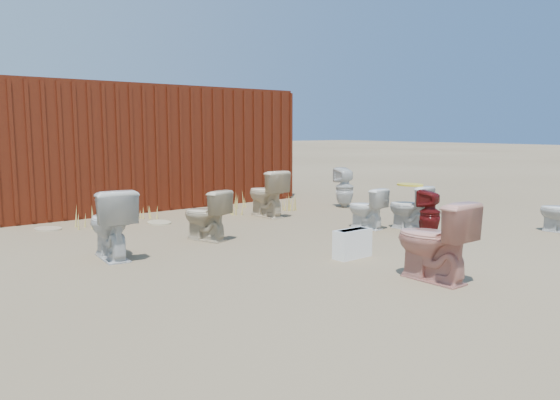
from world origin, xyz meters
TOP-DOWN VIEW (x-y plane):
  - ground at (0.00, 0.00)m, footprint 100.00×100.00m
  - shipping_container at (0.00, 5.20)m, footprint 6.00×2.40m
  - toilet_front_a at (-2.40, 0.88)m, footprint 0.56×0.88m
  - toilet_front_pink at (-0.16, -2.14)m, footprint 0.48×0.83m
  - toilet_front_c at (1.52, 0.33)m, footprint 0.40×0.66m
  - toilet_front_maroon at (1.84, -0.63)m, footprint 0.35×0.36m
  - toilet_back_beige_left at (-0.93, 1.11)m, footprint 0.60×0.79m
  - toilet_back_beige_right at (1.00, 2.25)m, footprint 0.48×0.83m
  - toilet_back_yellowlid at (2.01, -0.12)m, footprint 0.47×0.72m
  - toilet_back_e at (2.93, 2.22)m, footprint 0.43×0.44m
  - yellow_lid at (2.01, -0.12)m, footprint 0.35×0.44m
  - loose_tank at (-0.08, -0.92)m, footprint 0.51×0.21m
  - loose_lid_near at (-0.83, 2.80)m, footprint 0.43×0.53m
  - loose_lid_far at (-2.45, 3.35)m, footprint 0.52×0.57m
  - weed_clump_a at (-1.94, 3.11)m, footprint 0.36×0.36m
  - weed_clump_b at (0.63, 2.80)m, footprint 0.32×0.32m
  - weed_clump_c at (1.71, 2.50)m, footprint 0.36×0.36m
  - weed_clump_d at (-0.79, 3.39)m, footprint 0.30×0.30m
  - weed_clump_e at (1.19, 3.50)m, footprint 0.34×0.34m
  - weed_clump_f at (2.99, 0.17)m, footprint 0.28×0.28m

SIDE VIEW (x-z plane):
  - ground at x=0.00m, z-range 0.00..0.00m
  - loose_lid_near at x=-0.83m, z-range 0.00..0.02m
  - loose_lid_far at x=-2.45m, z-range 0.00..0.02m
  - weed_clump_d at x=-0.79m, z-range 0.00..0.22m
  - weed_clump_f at x=2.99m, z-range 0.00..0.23m
  - weed_clump_b at x=0.63m, z-range 0.00..0.25m
  - weed_clump_e at x=1.19m, z-range 0.00..0.30m
  - weed_clump_a at x=-1.94m, z-range 0.00..0.33m
  - weed_clump_c at x=1.71m, z-range 0.00..0.34m
  - loose_tank at x=-0.08m, z-range 0.00..0.35m
  - toilet_front_c at x=1.52m, z-range 0.00..0.65m
  - toilet_front_maroon at x=1.84m, z-range 0.00..0.67m
  - toilet_back_yellowlid at x=2.01m, z-range 0.00..0.69m
  - toilet_back_beige_left at x=-0.93m, z-range 0.00..0.72m
  - toilet_back_e at x=2.93m, z-range 0.00..0.79m
  - toilet_back_beige_right at x=1.00m, z-range 0.00..0.84m
  - toilet_front_pink at x=-0.16m, z-range 0.00..0.84m
  - toilet_front_a at x=-2.40m, z-range 0.00..0.85m
  - yellow_lid at x=2.01m, z-range 0.69..0.71m
  - shipping_container at x=0.00m, z-range 0.00..2.40m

